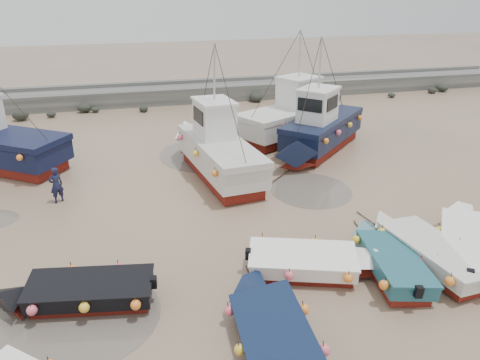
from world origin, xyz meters
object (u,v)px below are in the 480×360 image
object	(u,v)px
cabin_boat_1	(216,148)
dinghy_5	(314,260)
dinghy_3	(468,240)
person	(59,202)
dinghy_2	(388,257)
cabin_boat_3	(295,115)
dinghy_1	(277,332)
cabin_boat_2	(318,129)
dinghy_4	(78,289)
dinghy_6	(426,248)

from	to	relation	value
cabin_boat_1	dinghy_5	bearing A→B (deg)	-90.13
dinghy_3	person	bearing A→B (deg)	-171.78
dinghy_2	person	size ratio (longest dim) A/B	3.47
dinghy_3	person	world-z (taller)	dinghy_3
dinghy_5	cabin_boat_3	bearing A→B (deg)	-179.03
dinghy_1	dinghy_3	world-z (taller)	same
dinghy_5	person	size ratio (longest dim) A/B	3.49
dinghy_2	cabin_boat_2	world-z (taller)	cabin_boat_2
dinghy_4	dinghy_6	bearing A→B (deg)	-82.90
dinghy_1	dinghy_4	size ratio (longest dim) A/B	1.06
dinghy_2	dinghy_3	distance (m)	3.33
dinghy_4	dinghy_5	bearing A→B (deg)	-82.68
dinghy_1	dinghy_3	size ratio (longest dim) A/B	1.08
cabin_boat_2	cabin_boat_3	size ratio (longest dim) A/B	0.85
dinghy_3	cabin_boat_1	bearing A→B (deg)	164.22
dinghy_5	dinghy_1	bearing A→B (deg)	-18.83
dinghy_6	person	xyz separation A→B (m)	(-12.64, 7.94, -0.54)
person	dinghy_4	bearing A→B (deg)	70.64
dinghy_6	person	size ratio (longest dim) A/B	3.98
dinghy_4	person	bearing A→B (deg)	19.49
dinghy_5	person	bearing A→B (deg)	-113.28
dinghy_4	cabin_boat_1	bearing A→B (deg)	-24.06
dinghy_4	dinghy_6	size ratio (longest dim) A/B	0.92
dinghy_6	cabin_boat_3	world-z (taller)	cabin_boat_3
dinghy_4	cabin_boat_3	size ratio (longest dim) A/B	0.65
dinghy_4	dinghy_5	world-z (taller)	same
cabin_boat_3	person	size ratio (longest dim) A/B	5.66
dinghy_1	cabin_boat_1	bearing A→B (deg)	88.87
dinghy_4	cabin_boat_2	world-z (taller)	cabin_boat_2
dinghy_5	cabin_boat_1	distance (m)	9.36
dinghy_6	cabin_boat_1	xyz separation A→B (m)	(-5.39, 9.41, 0.81)
dinghy_1	dinghy_2	size ratio (longest dim) A/B	1.13
cabin_boat_1	cabin_boat_3	world-z (taller)	same
dinghy_3	cabin_boat_2	world-z (taller)	cabin_boat_2
dinghy_6	dinghy_5	bearing A→B (deg)	168.96
dinghy_5	cabin_boat_3	world-z (taller)	cabin_boat_3
dinghy_2	dinghy_3	size ratio (longest dim) A/B	0.96
dinghy_6	cabin_boat_3	size ratio (longest dim) A/B	0.70
cabin_boat_3	dinghy_4	bearing A→B (deg)	-67.43
cabin_boat_2	cabin_boat_3	xyz separation A→B (m)	(-0.31, 2.83, 0.00)
dinghy_1	dinghy_2	world-z (taller)	same
dinghy_2	cabin_boat_3	size ratio (longest dim) A/B	0.61
cabin_boat_2	person	distance (m)	13.78
dinghy_3	cabin_boat_3	world-z (taller)	cabin_boat_3
cabin_boat_1	person	xyz separation A→B (m)	(-7.26, -1.48, -1.35)
dinghy_1	dinghy_2	xyz separation A→B (m)	(4.62, 2.43, 0.01)
dinghy_6	person	bearing A→B (deg)	139.50
dinghy_2	cabin_boat_3	distance (m)	14.36
dinghy_5	dinghy_3	bearing A→B (deg)	107.94
dinghy_6	cabin_boat_2	world-z (taller)	cabin_boat_2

